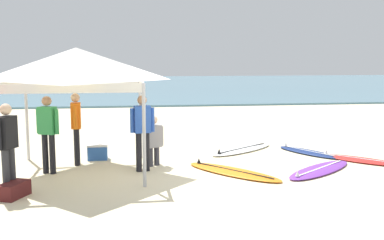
% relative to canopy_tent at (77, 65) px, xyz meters
% --- Properties ---
extents(ground_plane, '(80.00, 80.00, 0.00)m').
position_rel_canopy_tent_xyz_m(ground_plane, '(2.46, -0.71, -2.39)').
color(ground_plane, beige).
extents(sea, '(80.00, 36.00, 0.10)m').
position_rel_canopy_tent_xyz_m(sea, '(2.46, 31.17, -2.34)').
color(sea, '#568499').
rests_on(sea, ground).
extents(canopy_tent, '(2.90, 2.90, 2.75)m').
position_rel_canopy_tent_xyz_m(canopy_tent, '(0.00, 0.00, 0.00)').
color(canopy_tent, '#B7B7BC').
rests_on(canopy_tent, ground).
extents(surfboard_orange, '(2.10, 2.36, 0.19)m').
position_rel_canopy_tent_xyz_m(surfboard_orange, '(3.36, -0.60, -2.35)').
color(surfboard_orange, orange).
rests_on(surfboard_orange, ground).
extents(surfboard_navy, '(1.42, 1.99, 0.19)m').
position_rel_canopy_tent_xyz_m(surfboard_navy, '(5.83, 1.19, -2.35)').
color(surfboard_navy, navy).
rests_on(surfboard_navy, ground).
extents(surfboard_red, '(1.93, 1.98, 0.19)m').
position_rel_canopy_tent_xyz_m(surfboard_red, '(6.75, 0.12, -2.35)').
color(surfboard_red, red).
rests_on(surfboard_red, ground).
extents(surfboard_purple, '(2.27, 2.01, 0.19)m').
position_rel_canopy_tent_xyz_m(surfboard_purple, '(5.34, -0.69, -2.35)').
color(surfboard_purple, purple).
rests_on(surfboard_purple, ground).
extents(surfboard_white, '(2.26, 1.95, 0.19)m').
position_rel_canopy_tent_xyz_m(surfboard_white, '(4.17, 1.78, -2.35)').
color(surfboard_white, white).
rests_on(surfboard_white, ground).
extents(person_blue, '(0.54, 0.28, 1.71)m').
position_rel_canopy_tent_xyz_m(person_blue, '(1.40, -0.14, -1.40)').
color(person_blue, black).
rests_on(person_blue, ground).
extents(person_orange, '(0.24, 0.55, 1.71)m').
position_rel_canopy_tent_xyz_m(person_orange, '(-0.13, 0.72, -1.40)').
color(person_orange, black).
rests_on(person_orange, ground).
extents(person_black, '(0.34, 0.52, 1.71)m').
position_rel_canopy_tent_xyz_m(person_black, '(-1.12, -1.60, -1.40)').
color(person_black, '#2D2D33').
rests_on(person_black, ground).
extents(person_green, '(0.51, 0.35, 1.71)m').
position_rel_canopy_tent_xyz_m(person_green, '(-0.65, -0.05, -1.40)').
color(person_green, black).
rests_on(person_green, ground).
extents(person_grey, '(0.49, 0.37, 1.20)m').
position_rel_canopy_tent_xyz_m(person_grey, '(1.66, 0.36, -1.73)').
color(person_grey, '#383842').
rests_on(person_grey, ground).
extents(gear_bag_near_tent, '(0.53, 0.68, 0.28)m').
position_rel_canopy_tent_xyz_m(gear_bag_near_tent, '(-1.00, -1.78, -2.25)').
color(gear_bag_near_tent, '#4C1919').
rests_on(gear_bag_near_tent, ground).
extents(cooler_box, '(0.50, 0.36, 0.39)m').
position_rel_canopy_tent_xyz_m(cooler_box, '(0.31, 1.22, -2.19)').
color(cooler_box, '#2D60B7').
rests_on(cooler_box, ground).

